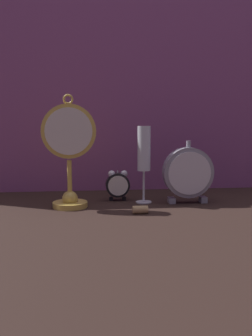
% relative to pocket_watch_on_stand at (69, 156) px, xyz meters
% --- Properties ---
extents(ground_plane, '(4.00, 4.00, 0.00)m').
position_rel_pocket_watch_on_stand_xyz_m(ground_plane, '(0.17, -0.06, -0.15)').
color(ground_plane, black).
extents(fabric_backdrop_drape, '(1.60, 0.01, 0.76)m').
position_rel_pocket_watch_on_stand_xyz_m(fabric_backdrop_drape, '(0.17, 0.27, 0.23)').
color(fabric_backdrop_drape, '#8E4C7F').
rests_on(fabric_backdrop_drape, ground_plane).
extents(pocket_watch_on_stand, '(0.16, 0.10, 0.33)m').
position_rel_pocket_watch_on_stand_xyz_m(pocket_watch_on_stand, '(0.00, 0.00, 0.00)').
color(pocket_watch_on_stand, gold).
rests_on(pocket_watch_on_stand, ground_plane).
extents(alarm_clock_twin_bell, '(0.08, 0.03, 0.10)m').
position_rel_pocket_watch_on_stand_xyz_m(alarm_clock_twin_bell, '(0.15, 0.08, -0.10)').
color(alarm_clock_twin_bell, black).
rests_on(alarm_clock_twin_bell, ground_plane).
extents(mantel_clock_silver, '(0.16, 0.04, 0.19)m').
position_rel_pocket_watch_on_stand_xyz_m(mantel_clock_silver, '(0.36, 0.02, -0.06)').
color(mantel_clock_silver, gray).
rests_on(mantel_clock_silver, ground_plane).
extents(champagne_flute, '(0.05, 0.05, 0.24)m').
position_rel_pocket_watch_on_stand_xyz_m(champagne_flute, '(0.23, 0.04, 0.00)').
color(champagne_flute, silver).
rests_on(champagne_flute, ground_plane).
extents(wine_cork, '(0.04, 0.02, 0.02)m').
position_rel_pocket_watch_on_stand_xyz_m(wine_cork, '(0.20, -0.10, -0.14)').
color(wine_cork, tan).
rests_on(wine_cork, ground_plane).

